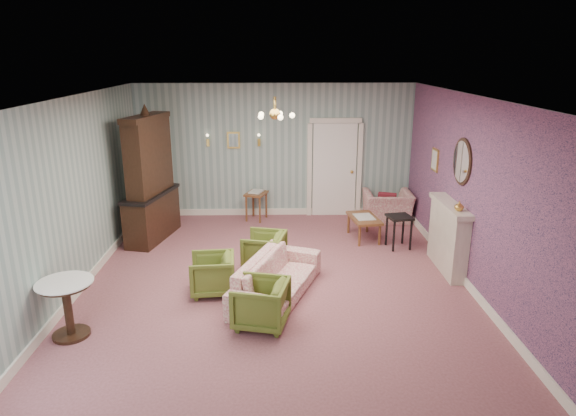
{
  "coord_description": "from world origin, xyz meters",
  "views": [
    {
      "loc": [
        0.0,
        -7.39,
        3.49
      ],
      "look_at": [
        0.2,
        0.4,
        1.1
      ],
      "focal_mm": 31.48,
      "sensor_mm": 36.0,
      "label": 1
    }
  ],
  "objects_px": {
    "pedestal_table": "(68,309)",
    "fireplace": "(448,237)",
    "coffee_table": "(364,228)",
    "olive_chair_c": "(264,248)",
    "sofa_chintz": "(277,271)",
    "olive_chair_a": "(261,301)",
    "olive_chair_b": "(212,272)",
    "dresser": "(149,175)",
    "side_table_black": "(399,232)",
    "wingback_chair": "(388,201)"
  },
  "relations": [
    {
      "from": "pedestal_table",
      "to": "fireplace",
      "type": "bearing_deg",
      "value": 19.71
    },
    {
      "from": "fireplace",
      "to": "coffee_table",
      "type": "relative_size",
      "value": 1.58
    },
    {
      "from": "olive_chair_c",
      "to": "pedestal_table",
      "type": "height_order",
      "value": "pedestal_table"
    },
    {
      "from": "sofa_chintz",
      "to": "pedestal_table",
      "type": "xyz_separation_m",
      "value": [
        -2.66,
        -1.07,
        -0.01
      ]
    },
    {
      "from": "sofa_chintz",
      "to": "coffee_table",
      "type": "height_order",
      "value": "sofa_chintz"
    },
    {
      "from": "coffee_table",
      "to": "olive_chair_a",
      "type": "bearing_deg",
      "value": -120.68
    },
    {
      "from": "sofa_chintz",
      "to": "olive_chair_b",
      "type": "bearing_deg",
      "value": 103.7
    },
    {
      "from": "olive_chair_b",
      "to": "pedestal_table",
      "type": "relative_size",
      "value": 0.86
    },
    {
      "from": "coffee_table",
      "to": "olive_chair_c",
      "type": "bearing_deg",
      "value": -145.42
    },
    {
      "from": "sofa_chintz",
      "to": "dresser",
      "type": "relative_size",
      "value": 0.79
    },
    {
      "from": "olive_chair_a",
      "to": "side_table_black",
      "type": "bearing_deg",
      "value": 151.06
    },
    {
      "from": "olive_chair_a",
      "to": "coffee_table",
      "type": "relative_size",
      "value": 0.78
    },
    {
      "from": "olive_chair_a",
      "to": "olive_chair_b",
      "type": "height_order",
      "value": "olive_chair_a"
    },
    {
      "from": "olive_chair_a",
      "to": "pedestal_table",
      "type": "distance_m",
      "value": 2.45
    },
    {
      "from": "olive_chair_a",
      "to": "fireplace",
      "type": "xyz_separation_m",
      "value": [
        3.07,
        1.76,
        0.23
      ]
    },
    {
      "from": "olive_chair_c",
      "to": "coffee_table",
      "type": "relative_size",
      "value": 0.76
    },
    {
      "from": "wingback_chair",
      "to": "pedestal_table",
      "type": "distance_m",
      "value": 6.83
    },
    {
      "from": "fireplace",
      "to": "pedestal_table",
      "type": "height_order",
      "value": "fireplace"
    },
    {
      "from": "olive_chair_c",
      "to": "side_table_black",
      "type": "xyz_separation_m",
      "value": [
        2.49,
        0.83,
        -0.03
      ]
    },
    {
      "from": "olive_chair_b",
      "to": "dresser",
      "type": "height_order",
      "value": "dresser"
    },
    {
      "from": "olive_chair_b",
      "to": "olive_chair_a",
      "type": "bearing_deg",
      "value": 32.99
    },
    {
      "from": "olive_chair_b",
      "to": "side_table_black",
      "type": "relative_size",
      "value": 1.06
    },
    {
      "from": "olive_chair_b",
      "to": "wingback_chair",
      "type": "height_order",
      "value": "wingback_chair"
    },
    {
      "from": "olive_chair_a",
      "to": "fireplace",
      "type": "distance_m",
      "value": 3.54
    },
    {
      "from": "side_table_black",
      "to": "pedestal_table",
      "type": "relative_size",
      "value": 0.82
    },
    {
      "from": "olive_chair_a",
      "to": "olive_chair_b",
      "type": "distance_m",
      "value": 1.24
    },
    {
      "from": "sofa_chintz",
      "to": "coffee_table",
      "type": "bearing_deg",
      "value": -14.57
    },
    {
      "from": "fireplace",
      "to": "coffee_table",
      "type": "bearing_deg",
      "value": 127.49
    },
    {
      "from": "fireplace",
      "to": "side_table_black",
      "type": "bearing_deg",
      "value": 120.13
    },
    {
      "from": "olive_chair_b",
      "to": "dresser",
      "type": "xyz_separation_m",
      "value": [
        -1.44,
        2.41,
        0.95
      ]
    },
    {
      "from": "coffee_table",
      "to": "olive_chair_b",
      "type": "bearing_deg",
      "value": -139.78
    },
    {
      "from": "olive_chair_a",
      "to": "fireplace",
      "type": "bearing_deg",
      "value": 133.09
    },
    {
      "from": "olive_chair_c",
      "to": "fireplace",
      "type": "height_order",
      "value": "fireplace"
    },
    {
      "from": "olive_chair_a",
      "to": "sofa_chintz",
      "type": "distance_m",
      "value": 0.88
    },
    {
      "from": "dresser",
      "to": "fireplace",
      "type": "bearing_deg",
      "value": -4.15
    },
    {
      "from": "olive_chair_a",
      "to": "fireplace",
      "type": "relative_size",
      "value": 0.5
    },
    {
      "from": "olive_chair_b",
      "to": "coffee_table",
      "type": "distance_m",
      "value": 3.52
    },
    {
      "from": "wingback_chair",
      "to": "olive_chair_b",
      "type": "bearing_deg",
      "value": 46.11
    },
    {
      "from": "wingback_chair",
      "to": "fireplace",
      "type": "height_order",
      "value": "fireplace"
    },
    {
      "from": "fireplace",
      "to": "pedestal_table",
      "type": "relative_size",
      "value": 1.82
    },
    {
      "from": "olive_chair_a",
      "to": "side_table_black",
      "type": "height_order",
      "value": "olive_chair_a"
    },
    {
      "from": "olive_chair_c",
      "to": "wingback_chair",
      "type": "relative_size",
      "value": 0.68
    },
    {
      "from": "sofa_chintz",
      "to": "coffee_table",
      "type": "xyz_separation_m",
      "value": [
        1.71,
        2.39,
        -0.17
      ]
    },
    {
      "from": "wingback_chair",
      "to": "fireplace",
      "type": "xyz_separation_m",
      "value": [
        0.44,
        -2.6,
        0.15
      ]
    },
    {
      "from": "sofa_chintz",
      "to": "side_table_black",
      "type": "xyz_separation_m",
      "value": [
        2.28,
        1.9,
        -0.08
      ]
    },
    {
      "from": "side_table_black",
      "to": "olive_chair_a",
      "type": "bearing_deg",
      "value": -132.17
    },
    {
      "from": "olive_chair_a",
      "to": "coffee_table",
      "type": "bearing_deg",
      "value": 162.55
    },
    {
      "from": "coffee_table",
      "to": "pedestal_table",
      "type": "relative_size",
      "value": 1.15
    },
    {
      "from": "olive_chair_b",
      "to": "wingback_chair",
      "type": "xyz_separation_m",
      "value": [
        3.39,
        3.38,
        0.1
      ]
    },
    {
      "from": "olive_chair_c",
      "to": "wingback_chair",
      "type": "distance_m",
      "value": 3.58
    }
  ]
}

